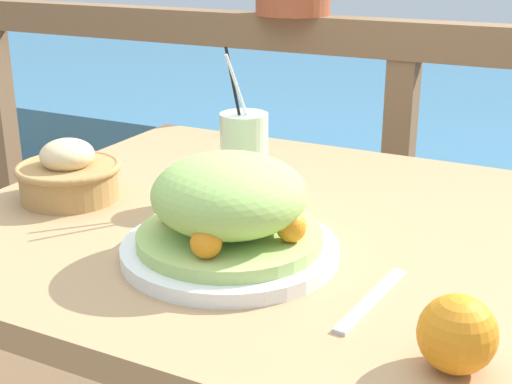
% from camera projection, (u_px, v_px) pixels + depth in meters
% --- Properties ---
extents(patio_table, '(0.92, 0.84, 0.77)m').
position_uv_depth(patio_table, '(261.00, 283.00, 1.15)').
color(patio_table, tan).
rests_on(patio_table, ground_plane).
extents(railing_fence, '(2.80, 0.08, 0.99)m').
position_uv_depth(railing_fence, '(401.00, 120.00, 1.77)').
color(railing_fence, brown).
rests_on(railing_fence, ground_plane).
extents(salad_plate, '(0.30, 0.30, 0.14)m').
position_uv_depth(salad_plate, '(230.00, 214.00, 0.95)').
color(salad_plate, white).
rests_on(salad_plate, patio_table).
extents(drink_glass, '(0.08, 0.08, 0.25)m').
position_uv_depth(drink_glass, '(244.00, 156.00, 1.17)').
color(drink_glass, beige).
rests_on(drink_glass, patio_table).
extents(bread_basket, '(0.17, 0.17, 0.10)m').
position_uv_depth(bread_basket, '(69.00, 175.00, 1.18)').
color(bread_basket, '#AD7F47').
rests_on(bread_basket, patio_table).
extents(fork, '(0.03, 0.18, 0.00)m').
position_uv_depth(fork, '(372.00, 300.00, 0.85)').
color(fork, silver).
rests_on(fork, patio_table).
extents(orange_near_basket, '(0.08, 0.08, 0.08)m').
position_uv_depth(orange_near_basket, '(457.00, 334.00, 0.71)').
color(orange_near_basket, orange).
rests_on(orange_near_basket, patio_table).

